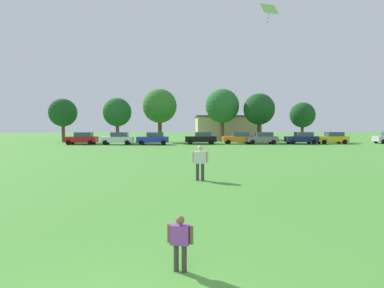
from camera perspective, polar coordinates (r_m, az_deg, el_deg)
The scene contains 19 objects.
ground_plane at distance 34.05m, azimuth -3.86°, elevation -1.31°, with size 160.00×160.00×0.00m, color #4C9338.
child_kite_flyer at distance 6.54m, azimuth -2.03°, elevation -15.72°, with size 0.49×0.28×1.06m.
adult_bystander at distance 16.55m, azimuth 1.37°, elevation -2.69°, with size 0.82×0.33×1.73m.
kite at distance 19.08m, azimuth 12.88°, elevation 21.21°, with size 1.02×0.72×1.04m.
parked_car_red_0 at distance 48.45m, azimuth -18.17°, elevation 0.93°, with size 4.30×2.02×1.68m.
parked_car_white_1 at distance 46.94m, azimuth -12.46°, elevation 0.95°, with size 4.30×2.02×1.68m.
parked_car_blue_2 at distance 45.96m, azimuth -6.56°, elevation 0.96°, with size 4.30×2.02×1.68m.
parked_car_black_3 at distance 46.94m, azimuth 1.56°, elevation 1.03°, with size 4.30×2.02×1.68m.
parked_car_orange_4 at distance 47.86m, azimuth 7.87°, elevation 1.04°, with size 4.30×2.02×1.68m.
parked_car_gray_5 at distance 48.03m, azimuth 11.80°, elevation 1.01°, with size 4.30×2.02×1.68m.
parked_car_navy_6 at distance 49.29m, azimuth 18.12°, elevation 0.97°, with size 4.30×2.02×1.68m.
parked_car_yellow_7 at distance 51.70m, azimuth 22.69°, elevation 0.98°, with size 4.30×2.02×1.68m.
tree_far_left at distance 55.97m, azimuth -21.05°, elevation 4.96°, with size 4.33×4.33×6.74m.
tree_left at distance 53.11m, azimuth -12.56°, elevation 5.26°, with size 4.37×4.37×6.81m.
tree_center_left at distance 52.96m, azimuth -5.50°, elevation 6.41°, with size 5.32×5.32×8.29m.
tree_center_right at distance 53.98m, azimuth 5.15°, elevation 6.42°, with size 5.38×5.38×8.38m.
tree_right at distance 53.28m, azimuth 11.31°, elevation 5.80°, with size 4.84×4.84×7.54m.
tree_far_right at distance 56.86m, azimuth 18.22°, elevation 4.67°, with size 4.02×4.02×6.27m.
house_left at distance 61.77m, azimuth 5.91°, elevation 2.79°, with size 11.49×8.10×4.32m.
Camera 1 is at (0.82, -3.93, 2.77)m, focal length 31.47 mm.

